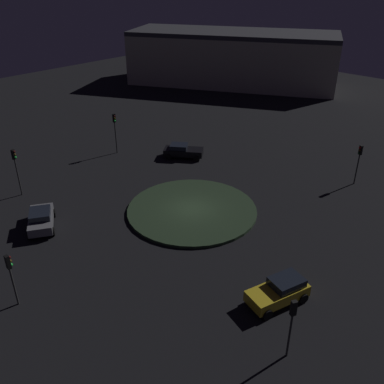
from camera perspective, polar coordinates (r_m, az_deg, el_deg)
The scene contains 11 objects.
ground_plane at distance 36.10m, azimuth -0.00°, elevation -2.59°, with size 117.02×117.02×0.00m, color black.
roundabout_island at distance 36.03m, azimuth -0.00°, elevation -2.42°, with size 11.04×11.04×0.25m, color #263823.
car_grey at distance 35.63m, azimuth -19.76°, elevation -3.42°, with size 4.33×3.65×1.53m.
car_black at distance 46.02m, azimuth -1.28°, elevation 5.59°, with size 4.42×3.79×1.48m.
car_yellow at distance 27.28m, azimuth 11.73°, elevation -12.98°, with size 2.92×4.24×1.59m.
traffic_light_southwest at distance 40.32m, azimuth -22.76°, elevation 3.60°, with size 0.40×0.37×4.46m.
traffic_light_southeast at distance 22.97m, azimuth 13.36°, elevation -16.17°, with size 0.40×0.37×3.87m.
traffic_light_northeast at distance 42.35m, azimuth 21.66°, elevation 4.44°, with size 0.37×0.40×3.93m.
traffic_light_west at distance 47.03m, azimuth -10.40°, elevation 8.81°, with size 0.38×0.34×4.48m.
traffic_light_south at distance 27.58m, azimuth -23.36°, elevation -9.68°, with size 0.30×0.36×3.70m.
store_building at distance 76.64m, azimuth 5.51°, elevation 17.61°, with size 36.27×26.36×8.75m.
Camera 1 is at (20.98, -22.73, 18.61)m, focal length 39.42 mm.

